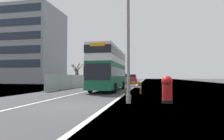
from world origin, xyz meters
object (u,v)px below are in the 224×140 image
object	(u,v)px
car_receding_mid	(115,79)
red_pillar_postbox	(167,88)
roadworks_barrier	(133,86)
car_oncoming_near	(123,79)
lamppost_foreground	(128,38)
double_decker_bus	(109,69)
car_receding_far	(133,78)

from	to	relation	value
car_receding_mid	red_pillar_postbox	bearing A→B (deg)	-75.11
roadworks_barrier	car_oncoming_near	bearing A→B (deg)	99.88
lamppost_foreground	roadworks_barrier	distance (m)	7.40
double_decker_bus	car_receding_far	distance (m)	37.34
lamppost_foreground	red_pillar_postbox	bearing A→B (deg)	14.57
roadworks_barrier	lamppost_foreground	bearing A→B (deg)	-87.66
roadworks_barrier	car_receding_far	bearing A→B (deg)	94.52
red_pillar_postbox	roadworks_barrier	distance (m)	6.57
red_pillar_postbox	car_receding_far	distance (m)	46.91
car_oncoming_near	car_receding_mid	world-z (taller)	car_receding_mid
lamppost_foreground	car_receding_far	xyz separation A→B (m)	(-3.47, 47.14, -2.83)
red_pillar_postbox	car_receding_far	world-z (taller)	car_receding_far
car_receding_far	red_pillar_postbox	bearing A→B (deg)	-82.98
double_decker_bus	car_receding_mid	world-z (taller)	double_decker_bus
double_decker_bus	car_oncoming_near	size ratio (longest dim) A/B	2.35
red_pillar_postbox	car_oncoming_near	size ratio (longest dim) A/B	0.38
car_receding_mid	car_receding_far	distance (m)	10.70
double_decker_bus	car_receding_far	world-z (taller)	double_decker_bus
lamppost_foreground	roadworks_barrier	world-z (taller)	lamppost_foreground
double_decker_bus	red_pillar_postbox	distance (m)	10.89
double_decker_bus	red_pillar_postbox	xyz separation A→B (m)	(5.53, -9.24, -1.63)
double_decker_bus	car_oncoming_near	distance (m)	18.36
red_pillar_postbox	car_oncoming_near	bearing A→B (deg)	102.84
roadworks_barrier	car_receding_mid	bearing A→B (deg)	103.26
double_decker_bus	roadworks_barrier	distance (m)	4.75
red_pillar_postbox	car_receding_mid	size ratio (longest dim) A/B	0.39
red_pillar_postbox	car_oncoming_near	xyz separation A→B (m)	(-6.28, 27.53, 0.14)
lamppost_foreground	roadworks_barrier	xyz separation A→B (m)	(-0.27, 6.65, -3.24)
car_receding_far	car_oncoming_near	bearing A→B (deg)	-91.63
lamppost_foreground	car_receding_mid	bearing A→B (deg)	101.35
red_pillar_postbox	car_oncoming_near	distance (m)	28.23
double_decker_bus	roadworks_barrier	world-z (taller)	double_decker_bus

